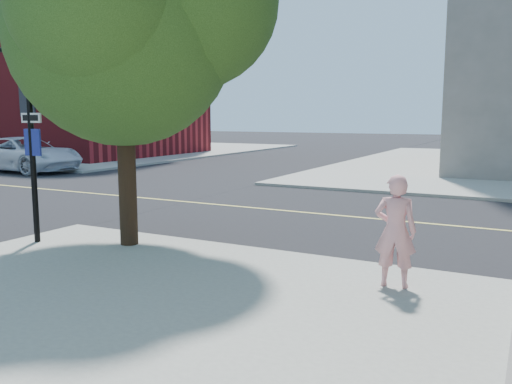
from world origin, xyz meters
The scene contains 8 objects.
ground centered at (0.00, 0.00, 0.00)m, with size 140.00×140.00×0.00m, color black.
road_ew centered at (0.00, 4.50, 0.01)m, with size 140.00×9.00×0.01m, color black.
sidewalk_nw centered at (-23.00, 21.50, 0.06)m, with size 26.00×25.00×0.12m, color gray.
church centered at (-20.00, 18.00, 7.18)m, with size 15.20×12.00×14.40m.
office_block centered at (-32.00, 21.98, 9.12)m, with size 12.00×14.08×18.00m.
man_on_phone centered at (6.73, -1.17, 0.97)m, with size 0.62×0.41×1.70m, color pink.
street_tree centered at (1.52, -0.93, 4.73)m, with size 5.38×4.89×7.15m.
car_a centered at (-13.19, 8.50, 0.83)m, with size 2.74×5.94×1.65m, color white.
Camera 1 is at (8.51, -9.04, 2.67)m, focal length 37.59 mm.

